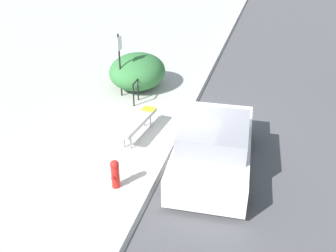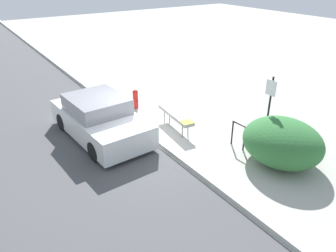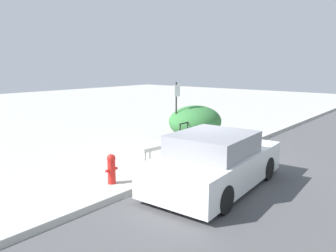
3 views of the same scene
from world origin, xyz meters
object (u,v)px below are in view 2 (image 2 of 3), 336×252
(bench, at_px, (176,115))
(sign_post, at_px, (269,106))
(parked_car_near, at_px, (100,119))
(fire_hydrant, at_px, (135,98))
(bike_rack, at_px, (238,133))

(bench, relative_size, sign_post, 0.85)
(bench, relative_size, parked_car_near, 0.47)
(sign_post, xyz_separation_m, parked_car_near, (-3.53, -3.99, -0.75))
(bench, height_order, parked_car_near, parked_car_near)
(sign_post, bearing_deg, fire_hydrant, -159.57)
(fire_hydrant, bearing_deg, parked_car_near, -55.37)
(bench, xyz_separation_m, bike_rack, (2.17, 0.86, -0.00))
(bench, relative_size, fire_hydrant, 2.55)
(bench, distance_m, fire_hydrant, 2.41)
(bike_rack, height_order, fire_hydrant, bike_rack)
(bike_rack, xyz_separation_m, sign_post, (0.44, 0.71, 0.88))
(bench, distance_m, sign_post, 3.17)
(bike_rack, height_order, parked_car_near, parked_car_near)
(fire_hydrant, bearing_deg, sign_post, 20.43)
(sign_post, bearing_deg, bench, -148.84)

